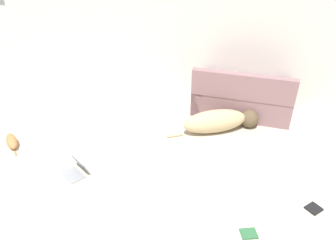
# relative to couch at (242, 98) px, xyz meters

# --- Properties ---
(wall_back) EXTENTS (7.92, 0.06, 2.76)m
(wall_back) POSITION_rel_couch_xyz_m (-1.33, 0.61, 1.09)
(wall_back) COLOR silver
(wall_back) RESTS_ON ground_plane
(couch) EXTENTS (1.73, 0.88, 0.89)m
(couch) POSITION_rel_couch_xyz_m (0.00, 0.00, 0.00)
(couch) COLOR gray
(couch) RESTS_ON ground_plane
(dog) EXTENTS (1.45, 0.99, 0.39)m
(dog) POSITION_rel_couch_xyz_m (-0.25, -0.73, -0.10)
(dog) COLOR tan
(dog) RESTS_ON ground_plane
(cat) EXTENTS (0.48, 0.45, 0.15)m
(cat) POSITION_rel_couch_xyz_m (-3.29, -2.14, -0.21)
(cat) COLOR #BC7A47
(cat) RESTS_ON ground_plane
(laptop_open) EXTENTS (0.44, 0.42, 0.22)m
(laptop_open) POSITION_rel_couch_xyz_m (-1.95, -2.42, -0.22)
(laptop_open) COLOR gray
(laptop_open) RESTS_ON ground_plane
(book_green) EXTENTS (0.23, 0.21, 0.02)m
(book_green) POSITION_rel_couch_xyz_m (0.44, -2.78, -0.27)
(book_green) COLOR #2D663D
(book_green) RESTS_ON ground_plane
(book_black) EXTENTS (0.23, 0.23, 0.02)m
(book_black) POSITION_rel_couch_xyz_m (1.16, -2.15, -0.27)
(book_black) COLOR black
(book_black) RESTS_ON ground_plane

